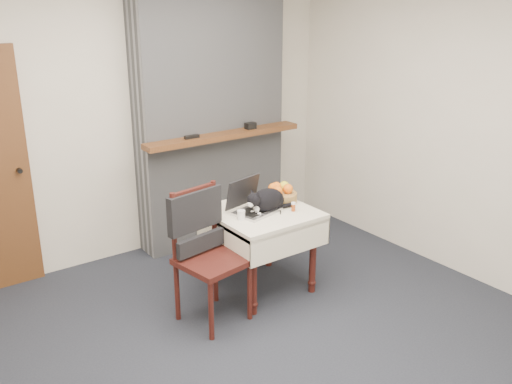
% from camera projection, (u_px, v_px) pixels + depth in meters
% --- Properties ---
extents(ground, '(4.50, 4.50, 0.00)m').
position_uv_depth(ground, '(244.00, 352.00, 3.97)').
color(ground, black).
rests_on(ground, ground).
extents(room_shell, '(4.52, 4.01, 2.61)m').
position_uv_depth(room_shell, '(202.00, 90.00, 3.74)').
color(room_shell, beige).
rests_on(room_shell, ground).
extents(chimney, '(1.62, 0.48, 2.60)m').
position_uv_depth(chimney, '(211.00, 111.00, 5.45)').
color(chimney, gray).
rests_on(chimney, ground).
extents(side_table, '(0.78, 0.78, 0.70)m').
position_uv_depth(side_table, '(262.00, 223.00, 4.65)').
color(side_table, '#3B1410').
rests_on(side_table, ground).
extents(laptop, '(0.42, 0.38, 0.27)m').
position_uv_depth(laptop, '(251.00, 203.00, 4.58)').
color(laptop, '#B7B7BC').
rests_on(laptop, side_table).
extents(cat, '(0.46, 0.23, 0.22)m').
position_uv_depth(cat, '(267.00, 200.00, 4.57)').
color(cat, black).
rests_on(cat, side_table).
extents(cream_jar, '(0.06, 0.06, 0.07)m').
position_uv_depth(cream_jar, '(241.00, 215.00, 4.42)').
color(cream_jar, silver).
rests_on(cream_jar, side_table).
extents(pill_bottle, '(0.04, 0.04, 0.07)m').
position_uv_depth(pill_bottle, '(293.00, 207.00, 4.59)').
color(pill_bottle, '#953C12').
rests_on(pill_bottle, side_table).
extents(fruit_basket, '(0.28, 0.28, 0.16)m').
position_uv_depth(fruit_basket, '(280.00, 194.00, 4.79)').
color(fruit_basket, '#A57D42').
rests_on(fruit_basket, side_table).
extents(desk_clutter, '(0.13, 0.11, 0.01)m').
position_uv_depth(desk_clutter, '(277.00, 206.00, 4.70)').
color(desk_clutter, black).
rests_on(desk_clutter, side_table).
extents(chair, '(0.53, 0.52, 1.02)m').
position_uv_depth(chair, '(203.00, 237.00, 4.23)').
color(chair, '#3B1410').
rests_on(chair, ground).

